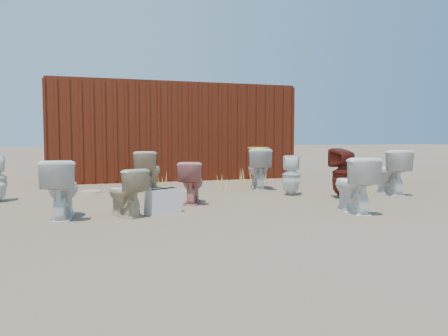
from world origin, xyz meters
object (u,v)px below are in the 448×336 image
object	(u,v)px
toilet_front_pink	(192,182)
toilet_back_beige_left	(125,192)
toilet_back_beige_right	(149,170)
shipping_container	(170,132)
toilet_front_c	(353,185)
toilet_front_a	(61,189)
toilet_back_yellowlid	(258,169)
toilet_front_maroon	(343,173)
toilet_back_e	(291,175)
loose_tank	(163,201)
toilet_front_e	(390,172)

from	to	relation	value
toilet_front_pink	toilet_back_beige_left	size ratio (longest dim) A/B	1.05
toilet_front_pink	toilet_back_beige_right	size ratio (longest dim) A/B	0.86
shipping_container	toilet_front_c	distance (m)	6.47
shipping_container	toilet_front_a	bearing A→B (deg)	-114.72
toilet_back_beige_right	toilet_back_yellowlid	distance (m)	2.23
toilet_front_maroon	toilet_back_yellowlid	xyz separation A→B (m)	(-0.85, 1.79, -0.02)
toilet_back_beige_left	toilet_back_e	distance (m)	3.33
toilet_back_beige_left	toilet_back_yellowlid	size ratio (longest dim) A/B	0.78
toilet_back_yellowlid	toilet_front_a	bearing A→B (deg)	46.57
toilet_front_a	toilet_front_maroon	world-z (taller)	toilet_front_maroon
shipping_container	loose_tank	xyz separation A→B (m)	(-1.19, -5.51, -1.02)
toilet_back_e	toilet_front_e	bearing A→B (deg)	-168.65
toilet_front_pink	toilet_back_beige_left	world-z (taller)	toilet_front_pink
toilet_front_a	toilet_front_e	bearing A→B (deg)	-166.93
toilet_front_pink	toilet_back_e	world-z (taller)	toilet_back_e
toilet_front_e	toilet_back_beige_right	bearing A→B (deg)	-14.64
toilet_front_e	toilet_back_beige_right	xyz separation A→B (m)	(-4.17, 2.11, -0.02)
shipping_container	toilet_front_pink	world-z (taller)	shipping_container
toilet_back_beige_left	toilet_back_e	size ratio (longest dim) A/B	0.89
shipping_container	toilet_back_yellowlid	size ratio (longest dim) A/B	7.20
shipping_container	toilet_back_beige_right	world-z (taller)	shipping_container
toilet_front_c	toilet_front_maroon	size ratio (longest dim) A/B	0.91
toilet_front_e	toilet_back_beige_left	world-z (taller)	toilet_front_e
toilet_back_beige_left	toilet_back_e	xyz separation A→B (m)	(3.09, 1.23, 0.04)
toilet_front_c	toilet_front_a	bearing A→B (deg)	-3.85
toilet_front_maroon	toilet_back_e	xyz separation A→B (m)	(-0.67, 0.65, -0.07)
toilet_front_c	toilet_front_maroon	xyz separation A→B (m)	(0.70, 1.31, 0.04)
toilet_back_beige_left	toilet_back_beige_right	distance (m)	2.99
loose_tank	toilet_front_c	bearing A→B (deg)	-42.31
toilet_front_e	toilet_back_yellowlid	distance (m)	2.55
toilet_back_e	loose_tank	xyz separation A→B (m)	(-2.58, -1.19, -0.19)
toilet_front_pink	toilet_front_maroon	xyz separation A→B (m)	(2.64, -0.26, 0.10)
shipping_container	toilet_back_yellowlid	world-z (taller)	shipping_container
toilet_front_maroon	loose_tank	xyz separation A→B (m)	(-3.25, -0.54, -0.26)
toilet_back_beige_left	toilet_back_yellowlid	distance (m)	3.75
toilet_back_beige_right	toilet_back_e	xyz separation A→B (m)	(2.35, -1.66, -0.03)
toilet_front_a	toilet_back_beige_left	xyz separation A→B (m)	(0.81, -0.09, -0.06)
shipping_container	toilet_front_e	size ratio (longest dim) A/B	7.21
toilet_front_a	toilet_back_yellowlid	distance (m)	4.36
toilet_back_beige_left	toilet_back_yellowlid	xyz separation A→B (m)	(2.91, 2.37, 0.09)
toilet_front_maroon	toilet_back_yellowlid	world-z (taller)	toilet_front_maroon
toilet_back_beige_left	toilet_front_maroon	bearing A→B (deg)	162.50
toilet_front_pink	toilet_back_yellowlid	distance (m)	2.35
toilet_front_pink	toilet_front_c	size ratio (longest dim) A/B	0.86
toilet_front_e	toilet_back_yellowlid	xyz separation A→B (m)	(-2.00, 1.58, 0.00)
toilet_back_e	toilet_front_maroon	bearing A→B (deg)	161.07
shipping_container	toilet_front_maroon	distance (m)	5.43
toilet_front_maroon	toilet_back_beige_left	bearing A→B (deg)	2.70
toilet_front_maroon	toilet_front_e	world-z (taller)	toilet_front_maroon
toilet_back_beige_right	toilet_back_yellowlid	size ratio (longest dim) A/B	0.95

